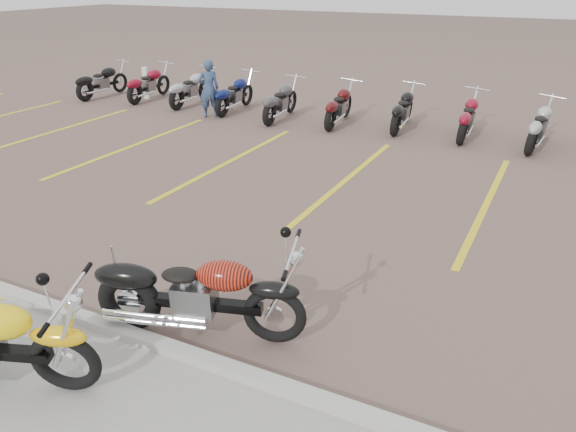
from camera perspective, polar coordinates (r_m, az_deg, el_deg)
name	(u,v)px	position (r m, az deg, el deg)	size (l,w,h in m)	color
ground	(241,267)	(7.94, -4.77, -5.24)	(100.00, 100.00, 0.00)	brown
curb	(147,341)	(6.56, -14.08, -12.20)	(60.00, 0.18, 0.12)	#ADAAA3
parking_stripes	(346,180)	(11.22, 5.88, 3.64)	(38.00, 5.50, 0.01)	gold
flame_cruiser	(195,297)	(6.38, -9.45, -8.15)	(2.36, 0.84, 1.00)	black
person_a	(209,89)	(16.22, -8.05, 12.69)	(0.58, 0.38, 1.59)	navy
bollard	(146,83)	(19.13, -14.23, 12.97)	(0.15, 0.15, 1.00)	white
bg_bike_row	(399,110)	(14.87, 11.21, 10.51)	(20.48, 2.01, 1.10)	black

